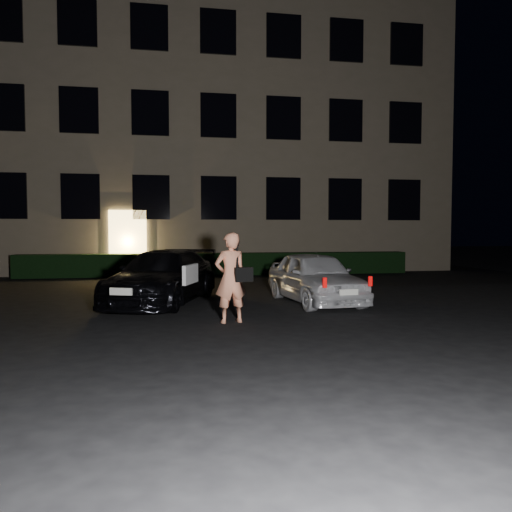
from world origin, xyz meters
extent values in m
plane|color=black|center=(0.00, 0.00, 0.00)|extent=(80.00, 80.00, 0.00)
cube|color=#726651|center=(0.00, 15.00, 6.00)|extent=(20.00, 8.00, 12.00)
cube|color=#FFD170|center=(-3.50, 10.94, 1.25)|extent=(1.40, 0.10, 2.50)
cube|color=black|center=(-7.80, 10.94, 3.00)|extent=(1.40, 0.10, 1.70)
cube|color=black|center=(-5.20, 10.94, 3.00)|extent=(1.40, 0.10, 1.70)
cube|color=black|center=(-2.60, 10.94, 3.00)|extent=(1.40, 0.10, 1.70)
cube|color=black|center=(0.00, 10.94, 3.00)|extent=(1.40, 0.10, 1.70)
cube|color=black|center=(2.60, 10.94, 3.00)|extent=(1.40, 0.10, 1.70)
cube|color=black|center=(5.20, 10.94, 3.00)|extent=(1.40, 0.10, 1.70)
cube|color=black|center=(7.80, 10.94, 3.00)|extent=(1.40, 0.10, 1.70)
cube|color=black|center=(-7.80, 10.94, 6.20)|extent=(1.40, 0.10, 1.70)
cube|color=black|center=(-5.20, 10.94, 6.20)|extent=(1.40, 0.10, 1.70)
cube|color=black|center=(-2.60, 10.94, 6.20)|extent=(1.40, 0.10, 1.70)
cube|color=black|center=(0.00, 10.94, 6.20)|extent=(1.40, 0.10, 1.70)
cube|color=black|center=(2.60, 10.94, 6.20)|extent=(1.40, 0.10, 1.70)
cube|color=black|center=(5.20, 10.94, 6.20)|extent=(1.40, 0.10, 1.70)
cube|color=black|center=(7.80, 10.94, 6.20)|extent=(1.40, 0.10, 1.70)
cube|color=black|center=(-7.80, 10.94, 9.40)|extent=(1.40, 0.10, 1.70)
cube|color=black|center=(-5.20, 10.94, 9.40)|extent=(1.40, 0.10, 1.70)
cube|color=black|center=(-2.60, 10.94, 9.40)|extent=(1.40, 0.10, 1.70)
cube|color=black|center=(0.00, 10.94, 9.40)|extent=(1.40, 0.10, 1.70)
cube|color=black|center=(2.60, 10.94, 9.40)|extent=(1.40, 0.10, 1.70)
cube|color=black|center=(5.20, 10.94, 9.40)|extent=(1.40, 0.10, 1.70)
cube|color=black|center=(7.80, 10.94, 9.40)|extent=(1.40, 0.10, 1.70)
cube|color=black|center=(0.00, 10.50, 0.42)|extent=(15.00, 0.70, 0.85)
imported|color=black|center=(-2.07, 3.35, 0.63)|extent=(3.13, 4.67, 1.26)
cube|color=white|center=(-1.45, 2.27, 0.78)|extent=(0.38, 0.87, 0.42)
cube|color=silver|center=(-2.84, 1.24, 0.55)|extent=(0.44, 0.19, 0.14)
imported|color=silver|center=(1.52, 2.77, 0.62)|extent=(1.85, 3.77, 1.24)
cube|color=red|center=(1.20, 0.99, 0.68)|extent=(0.08, 0.06, 0.21)
cube|color=red|center=(2.23, 1.10, 0.68)|extent=(0.08, 0.06, 0.21)
cube|color=silver|center=(1.72, 1.00, 0.47)|extent=(0.41, 0.08, 0.12)
imported|color=#EE8F6A|center=(-0.77, 0.56, 0.85)|extent=(0.70, 0.55, 1.70)
cube|color=black|center=(-0.54, 0.50, 0.91)|extent=(0.37, 0.23, 0.27)
cube|color=black|center=(-0.66, 0.51, 1.30)|extent=(0.05, 0.06, 0.53)
camera|label=1|loc=(-1.87, -8.70, 1.75)|focal=35.00mm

